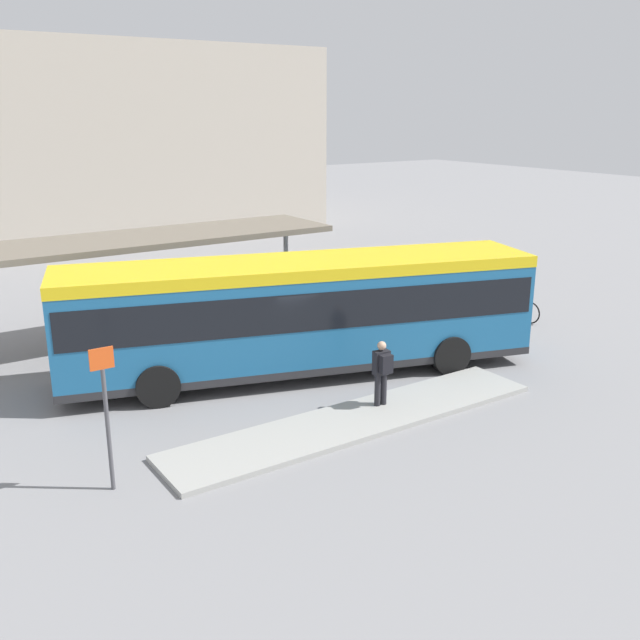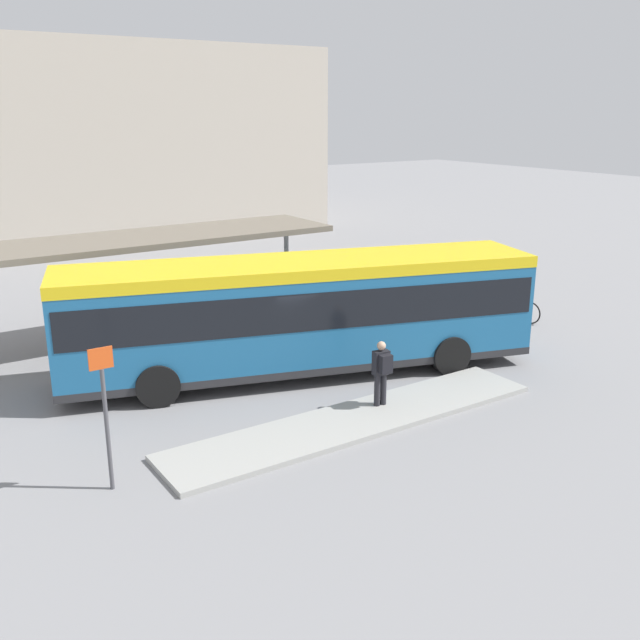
% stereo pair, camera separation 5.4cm
% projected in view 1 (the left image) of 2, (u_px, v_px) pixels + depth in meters
% --- Properties ---
extents(ground_plane, '(120.00, 120.00, 0.00)m').
position_uv_depth(ground_plane, '(301.00, 373.00, 19.23)').
color(ground_plane, gray).
extents(curb_island, '(9.36, 1.80, 0.12)m').
position_uv_depth(curb_island, '(358.00, 420.00, 16.20)').
color(curb_island, '#9E9E99').
rests_on(curb_island, ground_plane).
extents(city_bus, '(12.60, 6.03, 3.10)m').
position_uv_depth(city_bus, '(301.00, 308.00, 18.72)').
color(city_bus, '#1E6093').
rests_on(city_bus, ground_plane).
extents(pedestrian_waiting, '(0.40, 0.43, 1.58)m').
position_uv_depth(pedestrian_waiting, '(382.00, 369.00, 16.59)').
color(pedestrian_waiting, '#232328').
rests_on(pedestrian_waiting, curb_island).
extents(bicycle_white, '(0.48, 1.75, 0.76)m').
position_uv_depth(bicycle_white, '(517.00, 309.00, 23.93)').
color(bicycle_white, black).
rests_on(bicycle_white, ground_plane).
extents(bicycle_blue, '(0.48, 1.65, 0.71)m').
position_uv_depth(bicycle_blue, '(500.00, 305.00, 24.58)').
color(bicycle_blue, black).
rests_on(bicycle_blue, ground_plane).
extents(bicycle_red, '(0.48, 1.65, 0.71)m').
position_uv_depth(bicycle_red, '(484.00, 299.00, 25.24)').
color(bicycle_red, black).
rests_on(bicycle_red, ground_plane).
extents(station_shelter, '(11.62, 3.06, 3.19)m').
position_uv_depth(station_shelter, '(145.00, 240.00, 21.37)').
color(station_shelter, '#706656').
rests_on(station_shelter, ground_plane).
extents(platform_sign, '(0.44, 0.08, 2.80)m').
position_uv_depth(platform_sign, '(106.00, 413.00, 12.94)').
color(platform_sign, '#4C4C51').
rests_on(platform_sign, ground_plane).
extents(station_building, '(23.51, 14.28, 10.12)m').
position_uv_depth(station_building, '(86.00, 141.00, 40.56)').
color(station_building, '#B2A899').
rests_on(station_building, ground_plane).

